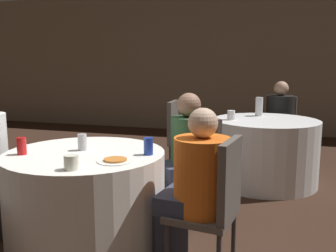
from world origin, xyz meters
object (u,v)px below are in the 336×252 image
Objects in this scene: pizza_plate_near at (115,160)px; bottle_far at (259,107)px; soda_can_silver at (82,142)px; person_green_jacket at (181,161)px; chair_far_north at (281,124)px; soda_can_red at (22,146)px; soda_can_blue at (149,146)px; chair_near_east at (216,199)px; table_far at (265,151)px; person_black_shirt at (279,122)px; chair_near_northeast at (198,161)px; chair_far_west at (179,132)px; person_orange_shirt at (192,191)px; table_near at (87,201)px.

bottle_far reaches higher than pizza_plate_near.
person_green_jacket is at bearing 41.63° from soda_can_silver.
soda_can_red is (-1.77, -3.22, 0.26)m from chair_far_north.
chair_near_east is at bearing -21.78° from soda_can_blue.
table_far is 1.05× the size of person_black_shirt.
bottle_far is (0.42, 1.59, 0.31)m from chair_near_northeast.
chair_near_east is 2.48m from bottle_far.
bottle_far reaches higher than chair_near_east.
soda_can_red is 0.53× the size of bottle_far.
chair_far_north is at bearing 72.98° from soda_can_blue.
soda_can_red is at bearing -145.03° from soda_can_silver.
chair_far_north is 3.38m from pizza_plate_near.
chair_far_west is 0.81× the size of person_black_shirt.
pizza_plate_near is at bearing 115.55° from person_green_jacket.
person_black_shirt is at bearing -1.89° from person_orange_shirt.
table_near is at bearing 90.00° from person_orange_shirt.
soda_can_silver is at bearing -116.98° from bottle_far.
person_green_jacket is at bearing 39.38° from soda_can_red.
person_orange_shirt reaches higher than soda_can_silver.
person_black_shirt is at bearing 1.18° from chair_near_east.
chair_near_northeast is 0.74m from soda_can_blue.
soda_can_red is (-1.74, -3.06, 0.21)m from person_black_shirt.
person_green_jacket is (-0.64, -1.42, 0.19)m from table_far.
table_near is 2.62m from bottle_far.
person_black_shirt reaches higher than person_green_jacket.
soda_can_red is (-1.22, -0.07, 0.23)m from person_orange_shirt.
soda_can_red is 2.92m from bottle_far.
soda_can_silver is at bearing -122.49° from table_far.
table_far is at bearing -68.64° from chair_near_northeast.
soda_can_silver is (-0.37, 0.23, 0.05)m from pizza_plate_near.
person_black_shirt is at bearing -65.75° from person_green_jacket.
soda_can_silver is at bearing 86.86° from person_orange_shirt.
table_far is at bearing -70.95° from person_green_jacket.
soda_can_silver and soda_can_blue have the same top height.
person_green_jacket is at bearing -107.40° from bottle_far.
person_orange_shirt reaches higher than chair_near_east.
pizza_plate_near is (0.14, -2.16, 0.20)m from chair_far_west.
chair_far_west is at bearing 75.16° from soda_can_red.
chair_near_east reaches higher than soda_can_silver.
table_far is 2.40m from pizza_plate_near.
bottle_far reaches higher than table_far.
person_black_shirt is at bearing 63.65° from soda_can_silver.
chair_near_east is 0.81× the size of person_black_shirt.
chair_far_west is at bearing -31.36° from person_green_jacket.
person_orange_shirt is at bearing -99.93° from table_far.
person_black_shirt reaches higher than chair_near_east.
bottle_far is (1.11, 2.32, 0.49)m from table_near.
chair_near_east is at bearing 2.75° from pizza_plate_near.
bottle_far is at bearing -61.56° from chair_near_northeast.
table_far is 2.18m from person_orange_shirt.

